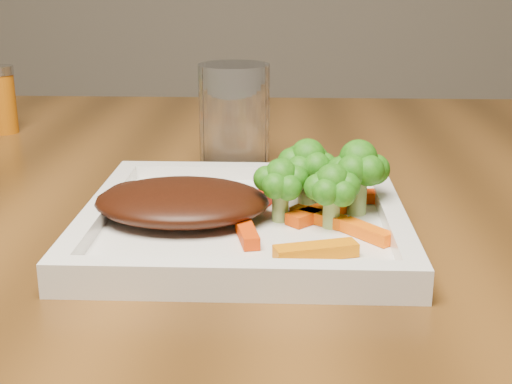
{
  "coord_description": "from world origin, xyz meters",
  "views": [
    {
      "loc": [
        0.28,
        -0.96,
        0.97
      ],
      "look_at": [
        0.26,
        -0.38,
        0.79
      ],
      "focal_mm": 50.0,
      "sensor_mm": 36.0,
      "label": 1
    }
  ],
  "objects_px": {
    "steak": "(182,201)",
    "drinking_glass": "(234,119)",
    "spice_shaker": "(2,100)",
    "plate": "(244,226)"
  },
  "relations": [
    {
      "from": "plate",
      "to": "spice_shaker",
      "type": "xyz_separation_m",
      "value": [
        -0.35,
        0.37,
        0.04
      ]
    },
    {
      "from": "plate",
      "to": "steak",
      "type": "xyz_separation_m",
      "value": [
        -0.05,
        0.0,
        0.02
      ]
    },
    {
      "from": "spice_shaker",
      "to": "plate",
      "type": "bearing_deg",
      "value": -46.46
    },
    {
      "from": "plate",
      "to": "drinking_glass",
      "type": "xyz_separation_m",
      "value": [
        -0.02,
        0.19,
        0.05
      ]
    },
    {
      "from": "steak",
      "to": "drinking_glass",
      "type": "xyz_separation_m",
      "value": [
        0.03,
        0.19,
        0.03
      ]
    },
    {
      "from": "drinking_glass",
      "to": "spice_shaker",
      "type": "bearing_deg",
      "value": 151.22
    },
    {
      "from": "steak",
      "to": "drinking_glass",
      "type": "relative_size",
      "value": 1.26
    },
    {
      "from": "steak",
      "to": "spice_shaker",
      "type": "xyz_separation_m",
      "value": [
        -0.3,
        0.37,
        0.02
      ]
    },
    {
      "from": "plate",
      "to": "drinking_glass",
      "type": "relative_size",
      "value": 2.25
    },
    {
      "from": "plate",
      "to": "spice_shaker",
      "type": "bearing_deg",
      "value": 133.54
    }
  ]
}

